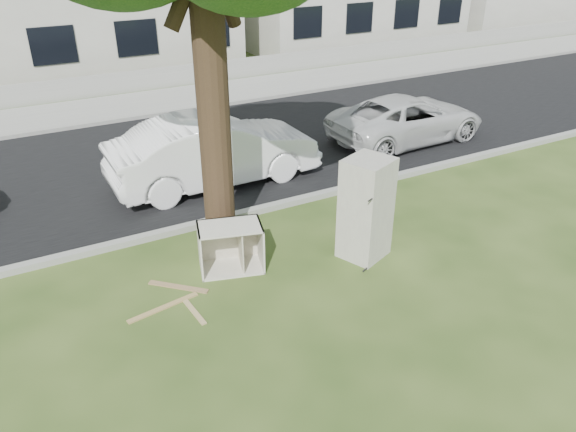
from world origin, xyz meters
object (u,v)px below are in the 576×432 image
cabinet (231,247)px  car_center (214,151)px  fridge (366,209)px  car_right (407,119)px

cabinet → car_center: size_ratio=0.23×
cabinet → car_center: car_center is taller
fridge → car_right: fridge is taller
fridge → car_center: bearing=83.6°
fridge → car_right: size_ratio=0.42×
fridge → car_center: size_ratio=0.39×
car_right → car_center: bearing=89.2°
car_center → car_right: 5.48m
fridge → car_center: (-1.12, 4.10, -0.14)m
cabinet → car_center: (1.10, 3.40, 0.35)m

